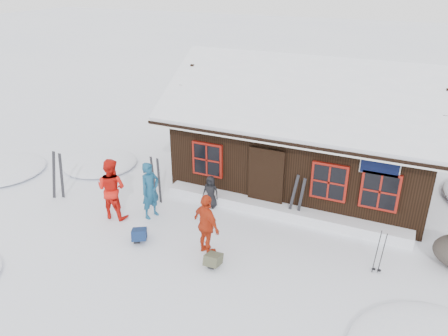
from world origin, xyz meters
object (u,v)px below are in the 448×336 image
(backpack_blue, at_px, (139,236))
(backpack_olive, at_px, (213,262))
(skier_teal, at_px, (150,190))
(skier_orange_right, at_px, (207,225))
(skier_orange_left, at_px, (112,189))
(ski_pair_left, at_px, (58,176))
(ski_poles, at_px, (379,253))
(skier_crouched, at_px, (211,192))

(backpack_blue, distance_m, backpack_olive, 2.37)
(skier_teal, bearing_deg, skier_orange_right, -96.81)
(skier_orange_right, bearing_deg, skier_orange_left, 19.33)
(ski_pair_left, bearing_deg, ski_poles, -8.77)
(skier_teal, relative_size, ski_pair_left, 1.05)
(ski_pair_left, distance_m, ski_poles, 10.01)
(skier_orange_left, xyz_separation_m, ski_poles, (7.66, 0.47, -0.38))
(backpack_olive, bearing_deg, backpack_blue, 172.85)
(skier_crouched, bearing_deg, ski_poles, -17.20)
(skier_orange_right, height_order, backpack_olive, skier_orange_right)
(backpack_olive, bearing_deg, skier_teal, 149.52)
(skier_orange_left, relative_size, ski_poles, 1.54)
(skier_orange_left, distance_m, skier_crouched, 3.03)
(ski_poles, bearing_deg, skier_orange_right, -166.80)
(skier_crouched, xyz_separation_m, ski_pair_left, (-4.78, -1.51, 0.27))
(skier_teal, height_order, backpack_blue, skier_teal)
(skier_orange_right, relative_size, skier_crouched, 1.61)
(backpack_blue, xyz_separation_m, backpack_olive, (2.36, -0.18, -0.01))
(skier_teal, height_order, ski_poles, skier_teal)
(skier_teal, relative_size, skier_crouched, 1.66)
(skier_orange_left, distance_m, ski_poles, 7.68)
(skier_teal, xyz_separation_m, ski_pair_left, (-3.39, -0.24, -0.09))
(skier_orange_right, bearing_deg, ski_poles, -138.73)
(skier_crouched, height_order, backpack_blue, skier_crouched)
(skier_teal, distance_m, ski_pair_left, 3.40)
(backpack_blue, height_order, backpack_olive, backpack_blue)
(skier_teal, xyz_separation_m, skier_orange_left, (-1.05, -0.47, 0.07))
(skier_orange_right, height_order, ski_poles, skier_orange_right)
(skier_orange_right, xyz_separation_m, ski_pair_left, (-5.76, 0.76, -0.06))
(skier_crouched, height_order, ski_poles, ski_poles)
(ski_poles, xyz_separation_m, backpack_olive, (-3.84, -1.44, -0.45))
(ski_pair_left, bearing_deg, skier_crouched, 7.41)
(skier_orange_left, height_order, ski_pair_left, skier_orange_left)
(skier_teal, distance_m, backpack_olive, 3.22)
(ski_pair_left, xyz_separation_m, backpack_olive, (6.16, -1.20, -0.67))
(skier_teal, bearing_deg, ski_pair_left, 110.11)
(skier_orange_left, xyz_separation_m, skier_crouched, (2.44, 1.74, -0.42))
(skier_crouched, height_order, backpack_olive, skier_crouched)
(skier_orange_right, xyz_separation_m, ski_poles, (4.24, 0.99, -0.29))
(skier_teal, height_order, skier_orange_left, skier_orange_left)
(skier_crouched, bearing_deg, skier_orange_right, -70.09)
(ski_pair_left, height_order, backpack_blue, ski_pair_left)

